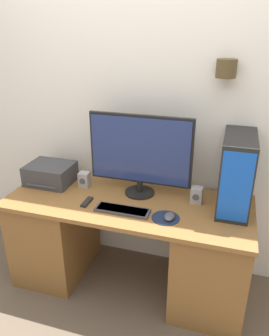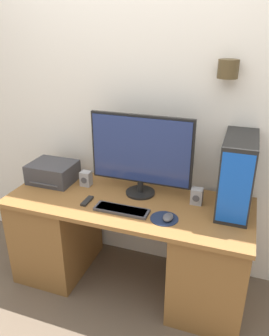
# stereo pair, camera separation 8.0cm
# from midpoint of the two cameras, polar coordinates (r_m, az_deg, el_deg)

# --- Properties ---
(ground_plane) EXTENTS (12.00, 12.00, 0.00)m
(ground_plane) POSITION_cam_midpoint_polar(r_m,az_deg,el_deg) (2.48, -4.74, -24.09)
(ground_plane) COLOR brown
(wall_back) EXTENTS (6.40, 0.18, 2.70)m
(wall_back) POSITION_cam_midpoint_polar(r_m,az_deg,el_deg) (2.41, 0.70, 12.10)
(wall_back) COLOR white
(wall_back) RESTS_ON ground_plane
(desk) EXTENTS (1.69, 0.68, 0.72)m
(desk) POSITION_cam_midpoint_polar(r_m,az_deg,el_deg) (2.47, -2.09, -12.71)
(desk) COLOR brown
(desk) RESTS_ON ground_plane
(monitor) EXTENTS (0.72, 0.21, 0.58)m
(monitor) POSITION_cam_midpoint_polar(r_m,az_deg,el_deg) (2.24, -0.05, 2.73)
(monitor) COLOR black
(monitor) RESTS_ON desk
(keyboard) EXTENTS (0.36, 0.11, 0.02)m
(keyboard) POSITION_cam_midpoint_polar(r_m,az_deg,el_deg) (2.15, -3.21, -7.32)
(keyboard) COLOR #3D3D42
(keyboard) RESTS_ON desk
(mousepad) EXTENTS (0.18, 0.18, 0.00)m
(mousepad) POSITION_cam_midpoint_polar(r_m,az_deg,el_deg) (2.09, 4.33, -8.67)
(mousepad) COLOR #19233D
(mousepad) RESTS_ON desk
(mouse) EXTENTS (0.06, 0.10, 0.03)m
(mouse) POSITION_cam_midpoint_polar(r_m,az_deg,el_deg) (2.07, 4.97, -8.41)
(mouse) COLOR #4C4C51
(mouse) RESTS_ON mousepad
(computer_tower) EXTENTS (0.20, 0.45, 0.49)m
(computer_tower) POSITION_cam_midpoint_polar(r_m,az_deg,el_deg) (2.18, 16.30, -0.82)
(computer_tower) COLOR black
(computer_tower) RESTS_ON desk
(printer) EXTENTS (0.34, 0.28, 0.15)m
(printer) POSITION_cam_midpoint_polar(r_m,az_deg,el_deg) (2.59, -15.30, -0.96)
(printer) COLOR #38383D
(printer) RESTS_ON desk
(speaker_left) EXTENTS (0.08, 0.07, 0.11)m
(speaker_left) POSITION_cam_midpoint_polar(r_m,az_deg,el_deg) (2.48, -9.64, -1.98)
(speaker_left) COLOR #99999E
(speaker_left) RESTS_ON desk
(speaker_right) EXTENTS (0.08, 0.07, 0.11)m
(speaker_right) POSITION_cam_midpoint_polar(r_m,az_deg,el_deg) (2.26, 9.73, -4.66)
(speaker_right) COLOR #99999E
(speaker_right) RESTS_ON desk
(remote_control) EXTENTS (0.04, 0.13, 0.02)m
(remote_control) POSITION_cam_midpoint_polar(r_m,az_deg,el_deg) (2.27, -9.30, -5.86)
(remote_control) COLOR black
(remote_control) RESTS_ON desk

